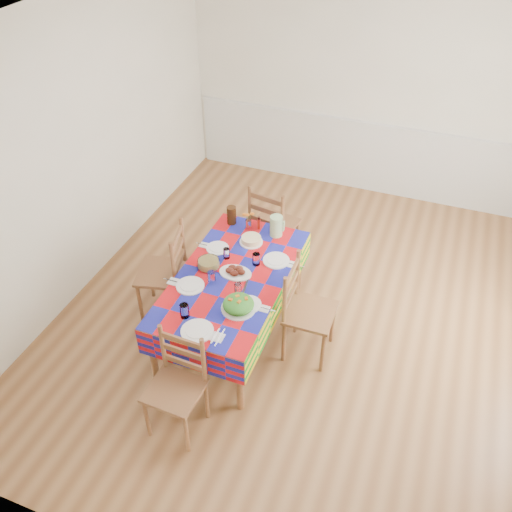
{
  "coord_description": "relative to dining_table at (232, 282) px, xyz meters",
  "views": [
    {
      "loc": [
        0.87,
        -3.64,
        3.73
      ],
      "look_at": [
        -0.43,
        -0.25,
        0.8
      ],
      "focal_mm": 38.0,
      "sensor_mm": 36.0,
      "label": 1
    }
  ],
  "objects": [
    {
      "name": "tea_pitcher",
      "position": [
        -0.31,
        0.73,
        0.16
      ],
      "size": [
        0.09,
        0.09,
        0.18
      ],
      "primitive_type": "cylinder",
      "color": "#321B0B",
      "rests_on": "dining_table"
    },
    {
      "name": "pasta_bowl",
      "position": [
        -0.24,
        0.04,
        0.11
      ],
      "size": [
        0.2,
        0.2,
        0.07
      ],
      "color": "white",
      "rests_on": "dining_table"
    },
    {
      "name": "setting_left_near",
      "position": [
        -0.23,
        -0.21,
        0.1
      ],
      "size": [
        0.44,
        0.26,
        0.12
      ],
      "rotation": [
        0.0,
        0.0,
        1.57
      ],
      "color": "white",
      "rests_on": "dining_table"
    },
    {
      "name": "serving_utensils",
      "position": [
        0.14,
        -0.1,
        0.08
      ],
      "size": [
        0.13,
        0.28,
        0.01
      ],
      "color": "black",
      "rests_on": "dining_table"
    },
    {
      "name": "setting_right_near",
      "position": [
        0.22,
        -0.25,
        0.09
      ],
      "size": [
        0.39,
        0.23,
        0.1
      ],
      "rotation": [
        0.0,
        0.0,
        -1.57
      ],
      "color": "white",
      "rests_on": "dining_table"
    },
    {
      "name": "green_pitcher",
      "position": [
        0.16,
        0.7,
        0.17
      ],
      "size": [
        0.12,
        0.12,
        0.21
      ],
      "primitive_type": "cylinder",
      "color": "#9FCF92",
      "rests_on": "dining_table"
    },
    {
      "name": "hot_sauce",
      "position": [
        -0.03,
        0.73,
        0.14
      ],
      "size": [
        0.03,
        0.03,
        0.13
      ],
      "primitive_type": "cylinder",
      "color": "red",
      "rests_on": "dining_table"
    },
    {
      "name": "cake",
      "position": [
        -0.02,
        0.5,
        0.1
      ],
      "size": [
        0.22,
        0.22,
        0.06
      ],
      "color": "white",
      "rests_on": "dining_table"
    },
    {
      "name": "chair_far",
      "position": [
        -0.01,
        1.07,
        -0.11
      ],
      "size": [
        0.49,
        0.48,
        0.97
      ],
      "rotation": [
        0.0,
        0.0,
        2.97
      ],
      "color": "brown",
      "rests_on": "room"
    },
    {
      "name": "salad_platter",
      "position": [
        0.21,
        -0.35,
        0.12
      ],
      "size": [
        0.28,
        0.28,
        0.12
      ],
      "color": "white",
      "rests_on": "dining_table"
    },
    {
      "name": "room",
      "position": [
        0.58,
        0.42,
        0.76
      ],
      "size": [
        4.58,
        5.08,
        2.78
      ],
      "color": "brown",
      "rests_on": "ground"
    },
    {
      "name": "setting_right_far",
      "position": [
        0.24,
        0.29,
        0.1
      ],
      "size": [
        0.45,
        0.26,
        0.12
      ],
      "rotation": [
        0.0,
        0.0,
        -1.57
      ],
      "color": "white",
      "rests_on": "dining_table"
    },
    {
      "name": "chair_left",
      "position": [
        -0.67,
        0.01,
        -0.11
      ],
      "size": [
        0.51,
        0.52,
        0.98
      ],
      "rotation": [
        0.0,
        0.0,
        -1.32
      ],
      "color": "brown",
      "rests_on": "room"
    },
    {
      "name": "dining_table",
      "position": [
        0.0,
        0.0,
        0.0
      ],
      "size": [
        0.92,
        1.71,
        0.66
      ],
      "color": "brown",
      "rests_on": "room"
    },
    {
      "name": "setting_near_head",
      "position": [
        -0.05,
        -0.66,
        0.1
      ],
      "size": [
        0.42,
        0.28,
        0.12
      ],
      "color": "white",
      "rests_on": "dining_table"
    },
    {
      "name": "chair_right",
      "position": [
        0.67,
        -0.0,
        -0.12
      ],
      "size": [
        0.41,
        0.43,
        0.96
      ],
      "rotation": [
        0.0,
        0.0,
        1.59
      ],
      "color": "brown",
      "rests_on": "room"
    },
    {
      "name": "chair_near",
      "position": [
        0.0,
        -1.07,
        -0.15
      ],
      "size": [
        0.41,
        0.39,
        0.9
      ],
      "rotation": [
        0.0,
        0.0,
        -0.04
      ],
      "color": "brown",
      "rests_on": "room"
    },
    {
      "name": "setting_left_far",
      "position": [
        -0.23,
        0.27,
        0.09
      ],
      "size": [
        0.38,
        0.23,
        0.1
      ],
      "rotation": [
        0.0,
        0.0,
        1.57
      ],
      "color": "white",
      "rests_on": "dining_table"
    },
    {
      "name": "flower_vase",
      "position": [
        -0.12,
        0.7,
        0.15
      ],
      "size": [
        0.12,
        0.1,
        0.19
      ],
      "color": "white",
      "rests_on": "dining_table"
    },
    {
      "name": "wainscot",
      "position": [
        0.58,
        2.9,
        -0.11
      ],
      "size": [
        4.41,
        0.06,
        0.92
      ],
      "color": "silver",
      "rests_on": "room"
    },
    {
      "name": "meat_platter",
      "position": [
        0.02,
        0.04,
        0.09
      ],
      "size": [
        0.29,
        0.21,
        0.06
      ],
      "color": "white",
      "rests_on": "dining_table"
    },
    {
      "name": "name_card",
      "position": [
        -0.01,
        -0.8,
        0.08
      ],
      "size": [
        0.06,
        0.02,
        0.01
      ],
      "primitive_type": "cube",
      "color": "white",
      "rests_on": "dining_table"
    }
  ]
}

